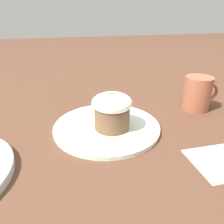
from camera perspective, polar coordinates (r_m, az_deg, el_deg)
ground_plane at (r=0.54m, az=-1.38°, el=-4.33°), size 4.00×4.00×0.00m
dessert_plate at (r=0.54m, az=-1.39°, el=-3.86°), size 0.26×0.26×0.01m
carrot_cake at (r=0.50m, az=0.00°, el=0.51°), size 0.09×0.09×0.09m
spoon at (r=0.56m, az=-2.33°, el=-1.57°), size 0.04×0.11×0.01m
coffee_cup at (r=0.68m, az=21.50°, el=4.61°), size 0.11×0.08×0.10m
paper_napkin at (r=0.48m, az=27.06°, el=-11.36°), size 0.12×0.11×0.00m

